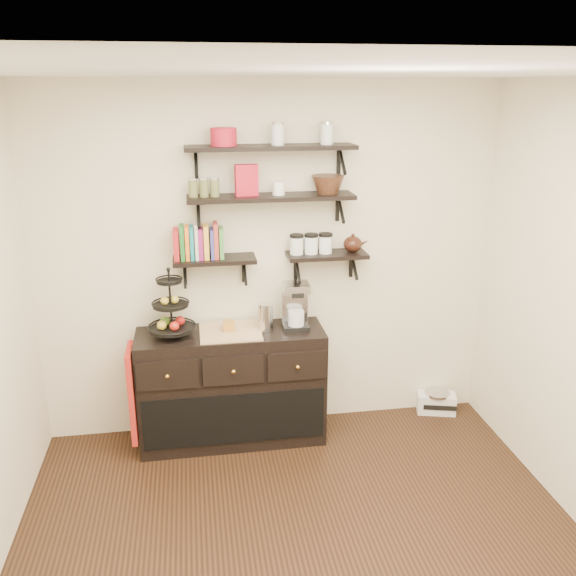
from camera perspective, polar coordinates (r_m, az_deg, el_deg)
The scene contains 20 objects.
ceiling at distance 2.76m, azimuth 2.99°, elevation 19.58°, with size 3.50×3.50×0.02m, color white.
back_wall at distance 4.66m, azimuth -1.76°, elevation 2.29°, with size 3.50×0.02×2.70m, color silver.
shelf_top at distance 4.37m, azimuth -1.64°, elevation 12.99°, with size 1.20×0.27×0.23m.
shelf_mid at distance 4.42m, azimuth -1.60°, elevation 8.46°, with size 1.20×0.27×0.23m.
shelf_low_left at distance 4.50m, azimuth -6.89°, elevation 2.58°, with size 0.60×0.25×0.23m.
shelf_low_right at distance 4.60m, azimuth 3.63°, elevation 3.05°, with size 0.60×0.25×0.23m.
cookbooks at distance 4.46m, azimuth -8.09°, elevation 4.21°, with size 0.36×0.15×0.26m.
glass_canisters at distance 4.55m, azimuth 2.18°, elevation 4.04°, with size 0.32×0.10×0.13m.
sideboard at distance 4.75m, azimuth -5.27°, elevation -9.14°, with size 1.40×0.50×0.92m.
fruit_stand at distance 4.50m, azimuth -10.84°, elevation -2.37°, with size 0.34×0.34×0.50m.
candle at distance 4.54m, azimuth -5.58°, elevation -3.51°, with size 0.08×0.08×0.08m, color #A56B26.
coffee_maker at distance 4.58m, azimuth 0.67°, elevation -1.71°, with size 0.20×0.19×0.36m.
thermal_carafe at distance 4.53m, azimuth -2.10°, elevation -2.77°, with size 0.11×0.11×0.22m, color silver.
apron at distance 4.66m, azimuth -14.31°, elevation -9.52°, with size 0.04×0.30×0.71m, color #A02611.
radio at distance 5.41m, azimuth 13.70°, elevation -10.33°, with size 0.34×0.26×0.19m.
recipe_box at distance 4.37m, azimuth -3.90°, elevation 10.03°, with size 0.16×0.06×0.22m, color #B51429.
walnut_bowl at distance 4.47m, azimuth 3.74°, elevation 9.64°, with size 0.24×0.24×0.13m, color black, non-canonical shape.
ramekins at distance 4.41m, azimuth -0.88°, elevation 9.33°, with size 0.09×0.09×0.10m, color white.
teapot at distance 4.62m, azimuth 6.08°, elevation 4.25°, with size 0.19×0.14×0.14m, color black, non-canonical shape.
red_pot at distance 4.33m, azimuth -6.05°, elevation 13.89°, with size 0.18×0.18×0.12m, color #B51429.
Camera 1 is at (-0.57, -2.70, 2.64)m, focal length 38.00 mm.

